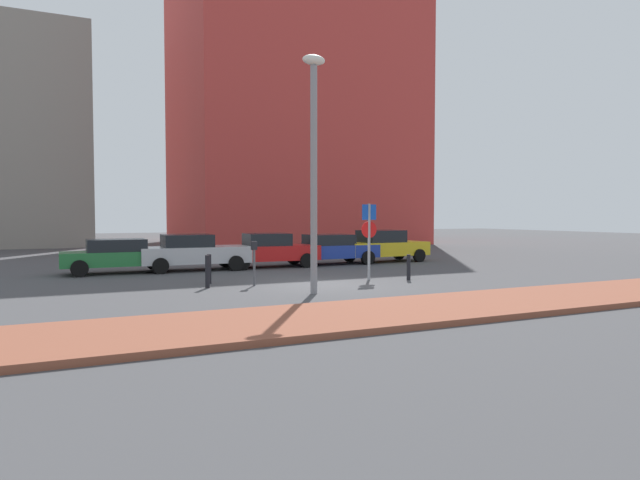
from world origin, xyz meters
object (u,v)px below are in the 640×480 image
Objects in this scene: traffic_bollard_far at (209,269)px; parked_car_red at (269,250)px; traffic_bollard_edge at (207,272)px; parking_meter at (254,257)px; parked_car_silver at (193,252)px; parking_sign_post at (369,232)px; parked_car_blue at (330,249)px; traffic_bollard_near at (314,264)px; parked_car_yellow at (384,246)px; traffic_bollard_mid at (409,267)px; parked_car_green at (118,255)px; street_lamp at (314,154)px.

parked_car_red is at bearing 51.01° from traffic_bollard_far.
traffic_bollard_far is 0.95× the size of traffic_bollard_edge.
traffic_bollard_edge is at bearing 177.75° from parking_meter.
parking_sign_post is at bearing -50.46° from parked_car_silver.
traffic_bollard_near is at bearing -122.82° from parked_car_blue.
parked_car_yellow reaches higher than parked_car_red.
parked_car_red is 1.60× the size of parking_sign_post.
traffic_bollard_edge reaches higher than traffic_bollard_mid.
parking_sign_post reaches higher than parked_car_green.
parked_car_yellow is 11.91m from traffic_bollard_edge.
parking_meter is 1.48× the size of traffic_bollard_near.
traffic_bollard_near is at bearing -50.58° from parked_car_silver.
parked_car_blue is at bearing -178.32° from parked_car_yellow.
parked_car_red is at bearing 54.48° from traffic_bollard_edge.
traffic_bollard_near is at bearing 129.87° from parking_sign_post.
parking_meter reaches higher than traffic_bollard_mid.
parked_car_silver is at bearing 179.91° from parked_car_red.
parking_sign_post reaches higher than parked_car_silver.
parking_meter is (3.70, -5.99, 0.22)m from parked_car_green.
parked_car_silver reaches higher than parked_car_green.
traffic_bollard_far is at bearing -62.78° from parked_car_green.
traffic_bollard_far reaches higher than traffic_bollard_mid.
traffic_bollard_edge is at bearing -140.76° from parked_car_blue.
parked_car_green is 1.58× the size of parking_sign_post.
traffic_bollard_far is (-1.21, 1.15, -0.45)m from parking_meter.
parked_car_yellow reaches higher than traffic_bollard_far.
parking_meter is (-8.74, -6.09, 0.14)m from parked_car_yellow.
traffic_bollard_mid is 7.08m from traffic_bollard_edge.
parked_car_yellow reaches higher than parked_car_blue.
parking_sign_post is at bearing 36.06° from street_lamp.
traffic_bollard_near is (2.85, 1.53, -0.45)m from parking_meter.
traffic_bollard_near is at bearing -87.06° from parked_car_red.
parked_car_blue is at bearing 34.91° from traffic_bollard_far.
parking_sign_post reaches higher than parked_car_red.
parked_car_blue is 10.31m from street_lamp.
parking_meter is 1.73m from traffic_bollard_far.
parked_car_yellow is at bearing 30.41° from traffic_bollard_edge.
parked_car_yellow is (6.11, 0.19, 0.03)m from parked_car_red.
parking_meter is at bearing 111.73° from street_lamp.
traffic_bollard_near is at bearing 137.90° from traffic_bollard_mid.
parking_sign_post is 4.68m from street_lamp.
parking_sign_post is at bearing -50.13° from traffic_bollard_near.
street_lamp is 5.73m from traffic_bollard_near.
parked_car_red is 7.33m from traffic_bollard_mid.
parked_car_green is 6.32m from traffic_bollard_edge.
parking_sign_post is (1.63, -6.05, 0.94)m from parked_car_red.
parked_car_blue reaches higher than traffic_bollard_near.
street_lamp is at bearing -68.27° from parking_meter.
parked_car_yellow is at bearing 54.35° from parking_sign_post.
parked_car_green reaches higher than traffic_bollard_near.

